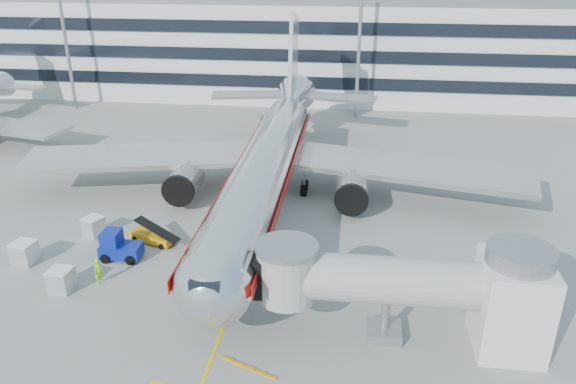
# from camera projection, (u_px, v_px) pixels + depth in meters

# --- Properties ---
(ground) EXTENTS (180.00, 180.00, 0.00)m
(ground) POSITION_uv_depth(u_px,v_px,m) (247.00, 262.00, 44.67)
(ground) COLOR gray
(ground) RESTS_ON ground
(lead_in_line) EXTENTS (0.25, 70.00, 0.01)m
(lead_in_line) POSITION_uv_depth(u_px,v_px,m) (267.00, 208.00, 53.74)
(lead_in_line) COLOR yellow
(lead_in_line) RESTS_ON ground
(main_jet) EXTENTS (50.95, 48.70, 16.06)m
(main_jet) POSITION_uv_depth(u_px,v_px,m) (269.00, 160.00, 53.59)
(main_jet) COLOR silver
(main_jet) RESTS_ON ground
(jet_bridge) EXTENTS (17.80, 4.50, 7.00)m
(jet_bridge) POSITION_uv_depth(u_px,v_px,m) (415.00, 287.00, 34.47)
(jet_bridge) COLOR silver
(jet_bridge) RESTS_ON ground
(terminal) EXTENTS (150.00, 24.25, 15.60)m
(terminal) POSITION_uv_depth(u_px,v_px,m) (311.00, 44.00, 94.08)
(terminal) COLOR silver
(terminal) RESTS_ON ground
(light_mast_west) EXTENTS (2.40, 1.20, 25.45)m
(light_mast_west) POSITION_uv_depth(u_px,v_px,m) (60.00, 7.00, 80.70)
(light_mast_west) COLOR gray
(light_mast_west) RESTS_ON ground
(light_mast_centre) EXTENTS (2.40, 1.20, 25.45)m
(light_mast_centre) POSITION_uv_depth(u_px,v_px,m) (361.00, 11.00, 75.84)
(light_mast_centre) COLOR gray
(light_mast_centre) RESTS_ON ground
(belt_loader) EXTENTS (4.21, 2.68, 1.98)m
(belt_loader) POSITION_uv_depth(u_px,v_px,m) (153.00, 236.00, 47.39)
(belt_loader) COLOR orange
(belt_loader) RESTS_ON ground
(baggage_tug) EXTENTS (3.21, 2.10, 2.38)m
(baggage_tug) POSITION_uv_depth(u_px,v_px,m) (118.00, 247.00, 44.76)
(baggage_tug) COLOR navy
(baggage_tug) RESTS_ON ground
(cargo_container_left) EXTENTS (1.86, 1.86, 1.76)m
(cargo_container_left) POSITION_uv_depth(u_px,v_px,m) (25.00, 252.00, 44.24)
(cargo_container_left) COLOR silver
(cargo_container_left) RESTS_ON ground
(cargo_container_right) EXTENTS (1.99, 1.99, 1.61)m
(cargo_container_right) POSITION_uv_depth(u_px,v_px,m) (94.00, 226.00, 48.54)
(cargo_container_right) COLOR silver
(cargo_container_right) RESTS_ON ground
(cargo_container_front) EXTENTS (1.71, 1.71, 1.69)m
(cargo_container_front) POSITION_uv_depth(u_px,v_px,m) (61.00, 280.00, 40.70)
(cargo_container_front) COLOR silver
(cargo_container_front) RESTS_ON ground
(ramp_worker) EXTENTS (0.79, 0.88, 2.03)m
(ramp_worker) POSITION_uv_depth(u_px,v_px,m) (99.00, 271.00, 41.44)
(ramp_worker) COLOR #8AEC18
(ramp_worker) RESTS_ON ground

